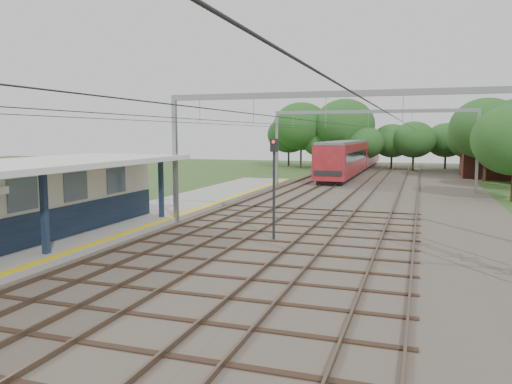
% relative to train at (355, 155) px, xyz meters
% --- Properties ---
extents(ground, '(160.00, 160.00, 0.00)m').
position_rel_train_xyz_m(ground, '(0.50, -55.60, -2.25)').
color(ground, '#2D4C1E').
rests_on(ground, ground).
extents(ballast_bed, '(18.00, 90.00, 0.10)m').
position_rel_train_xyz_m(ballast_bed, '(4.50, -25.60, -2.20)').
color(ballast_bed, '#473D33').
rests_on(ballast_bed, ground).
extents(platform, '(5.00, 52.00, 0.35)m').
position_rel_train_xyz_m(platform, '(-7.00, -41.60, -2.08)').
color(platform, gray).
rests_on(platform, ground).
extents(yellow_stripe, '(0.45, 52.00, 0.01)m').
position_rel_train_xyz_m(yellow_stripe, '(-4.75, -41.60, -1.90)').
color(yellow_stripe, yellow).
rests_on(yellow_stripe, platform).
extents(station_building, '(3.41, 18.00, 3.40)m').
position_rel_train_xyz_m(station_building, '(-8.38, -48.60, -0.21)').
color(station_building, beige).
rests_on(station_building, platform).
extents(canopy, '(6.40, 20.00, 3.44)m').
position_rel_train_xyz_m(canopy, '(-7.27, -49.60, 1.39)').
color(canopy, '#12213A').
rests_on(canopy, platform).
extents(rail_tracks, '(11.80, 88.00, 0.15)m').
position_rel_train_xyz_m(rail_tracks, '(2.00, -25.60, -2.08)').
color(rail_tracks, brown).
rests_on(rail_tracks, ballast_bed).
extents(catenary_system, '(17.22, 88.00, 7.00)m').
position_rel_train_xyz_m(catenary_system, '(3.89, -30.31, 3.26)').
color(catenary_system, gray).
rests_on(catenary_system, ground).
extents(tree_band, '(31.72, 30.88, 8.82)m').
position_rel_train_xyz_m(tree_band, '(4.34, 1.53, 2.67)').
color(tree_band, '#382619').
rests_on(tree_band, ground).
extents(house_far, '(8.00, 6.12, 8.66)m').
position_rel_train_xyz_m(house_far, '(16.50, -3.60, 0.98)').
color(house_far, brown).
rests_on(house_far, ground).
extents(train, '(3.09, 38.45, 4.04)m').
position_rel_train_xyz_m(train, '(0.00, 0.00, 0.00)').
color(train, black).
rests_on(train, ballast_bed).
extents(signal_post, '(0.37, 0.33, 4.73)m').
position_rel_train_xyz_m(signal_post, '(1.85, -43.18, 0.82)').
color(signal_post, black).
rests_on(signal_post, ground).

